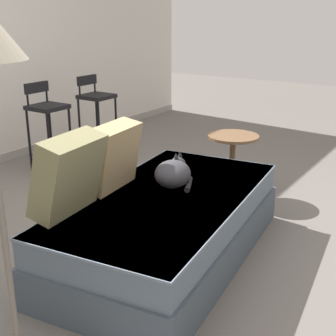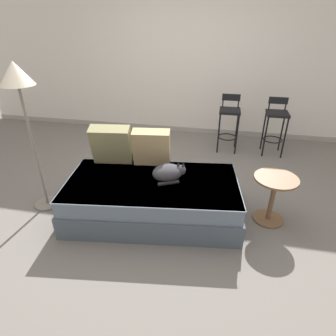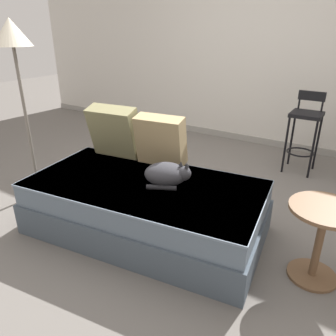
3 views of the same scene
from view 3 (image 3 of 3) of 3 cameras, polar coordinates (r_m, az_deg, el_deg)
name	(u,v)px [view 3 (image 3 of 3)]	position (r m, az deg, el deg)	size (l,w,h in m)	color
ground_plane	(172,209)	(3.02, 0.65, -7.12)	(16.00, 16.00, 0.00)	#66605B
wall_back_panel	(264,45)	(4.66, 16.41, 19.79)	(8.00, 0.10, 2.60)	silver
wall_baseboard_trim	(253,139)	(4.84, 14.53, 4.87)	(8.00, 0.02, 0.09)	gray
couch	(145,207)	(2.62, -3.97, -6.73)	(1.93, 1.17, 0.43)	#44505B
throw_pillow_corner	(115,131)	(2.98, -9.22, 6.31)	(0.48, 0.32, 0.47)	#847F56
throw_pillow_middle	(161,140)	(2.76, -1.28, 4.83)	(0.44, 0.27, 0.43)	tan
cat	(167,174)	(2.44, -0.12, -1.07)	(0.39, 0.36, 0.20)	#333338
bar_stool_near_window	(305,125)	(3.91, 22.76, 6.84)	(0.32, 0.32, 0.89)	black
side_table	(321,233)	(2.30, 25.10, -10.22)	(0.44, 0.44, 0.53)	brown
floor_lamp	(14,50)	(3.16, -25.23, 18.03)	(0.32, 0.32, 1.60)	slate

